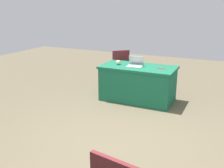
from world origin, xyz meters
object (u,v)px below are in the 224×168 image
at_px(table_foreground, 138,83).
at_px(scissors_red, 161,68).
at_px(laptop_silver, 135,65).
at_px(chair_tucked_left, 119,66).
at_px(yarn_ball, 118,62).

distance_m(table_foreground, scissors_red, 0.62).
bearing_deg(laptop_silver, scissors_red, 178.81).
bearing_deg(table_foreground, scissors_red, -179.11).
bearing_deg(scissors_red, laptop_silver, -165.61).
height_order(chair_tucked_left, yarn_ball, chair_tucked_left).
distance_m(laptop_silver, yarn_ball, 0.38).
relative_size(yarn_ball, scissors_red, 0.56).
relative_size(chair_tucked_left, yarn_ball, 9.60).
distance_m(yarn_ball, scissors_red, 0.94).
xyz_separation_m(laptop_silver, yarn_ball, (0.38, 0.00, 0.01)).
height_order(laptop_silver, yarn_ball, laptop_silver).
relative_size(table_foreground, chair_tucked_left, 1.64).
xyz_separation_m(table_foreground, scissors_red, (-0.49, -0.01, 0.38)).
height_order(yarn_ball, scissors_red, yarn_ball).
bearing_deg(yarn_ball, table_foreground, -175.12).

